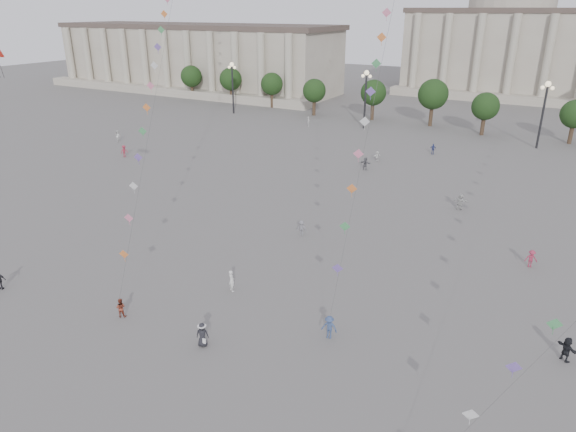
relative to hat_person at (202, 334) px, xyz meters
The scene contains 21 objects.
ground 1.89m from the hat_person, 119.51° to the right, with size 360.00×360.00×0.00m, color #585553.
hall_west 119.80m from the hat_person, 129.35° to the left, with size 84.00×26.22×17.20m.
hall_central 128.48m from the hat_person, 90.37° to the left, with size 48.30×34.30×35.50m.
tree_row 76.70m from the hat_person, 90.61° to the left, with size 137.12×5.12×8.00m.
lamp_post_far_west 82.71m from the hat_person, 123.75° to the left, with size 2.00×0.90×10.65m.
lamp_post_mid_west 70.66m from the hat_person, 102.99° to the left, with size 2.00×0.90×10.65m.
lamp_post_mid_east 70.31m from the hat_person, 78.31° to the left, with size 2.00×0.90×10.65m.
person_crowd_0 56.46m from the hat_person, 89.52° to the left, with size 0.98×0.41×1.67m, color #37417C.
person_crowd_1 61.60m from the hat_person, 141.69° to the left, with size 0.92×0.71×1.89m, color silver.
person_crowd_2 51.05m from the hat_person, 141.72° to the left, with size 1.17×0.67×1.81m, color #98293A.
person_crowd_3 23.68m from the hat_person, 25.80° to the left, with size 1.60×0.51×1.72m, color black.
person_crowd_4 48.75m from the hat_person, 96.68° to the left, with size 1.40×0.45×1.51m, color white.
person_crowd_6 19.48m from the hat_person, 98.21° to the left, with size 1.01×0.58×1.57m, color slate.
person_crowd_7 35.65m from the hat_person, 74.72° to the left, with size 1.74×0.55×1.87m, color #B8B8B4.
person_crowd_8 29.32m from the hat_person, 52.34° to the left, with size 1.05×0.60×1.62m, color #952841.
person_crowd_10 69.76m from the hat_person, 111.60° to the left, with size 0.68×0.45×1.87m, color #B0AFAC.
person_crowd_12 43.85m from the hat_person, 97.33° to the left, with size 1.67×0.53×1.80m, color slate.
person_crowd_13 7.35m from the hat_person, 110.04° to the left, with size 0.67×0.44×1.83m, color silver.
kite_flyer_0 7.46m from the hat_person, behind, with size 0.73×0.56×1.49m, color brown.
kite_flyer_1 8.62m from the hat_person, 35.51° to the left, with size 1.11×0.64×1.72m, color navy.
hat_person is the anchor object (origin of this frame).
Camera 1 is at (20.01, -20.77, 21.17)m, focal length 32.00 mm.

